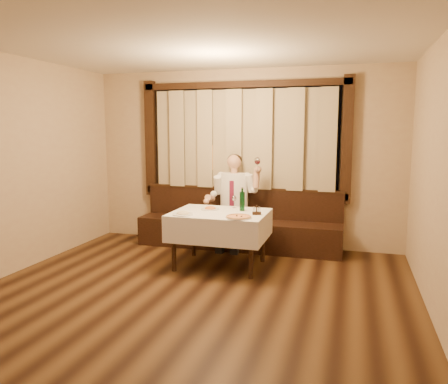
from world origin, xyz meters
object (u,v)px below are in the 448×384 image
(dining_table, at_px, (220,220))
(pasta_red, at_px, (210,207))
(banquette, at_px, (239,228))
(seated_man, at_px, (233,195))
(pasta_cream, at_px, (183,212))
(cruet_caddy, at_px, (257,211))
(pizza, at_px, (239,217))
(green_bottle, at_px, (242,201))

(dining_table, relative_size, pasta_red, 5.03)
(banquette, height_order, seated_man, seated_man)
(seated_man, bearing_deg, pasta_cream, -104.65)
(banquette, bearing_deg, cruet_caddy, -64.15)
(pizza, bearing_deg, cruet_caddy, 58.81)
(banquette, bearing_deg, seated_man, -127.39)
(dining_table, bearing_deg, green_bottle, 30.83)
(pasta_red, relative_size, green_bottle, 0.78)
(banquette, distance_m, seated_man, 0.55)
(pizza, bearing_deg, pasta_cream, -179.40)
(pasta_cream, bearing_deg, seated_man, 75.35)
(seated_man, bearing_deg, banquette, 52.61)
(cruet_caddy, bearing_deg, dining_table, 159.76)
(cruet_caddy, bearing_deg, pizza, -136.61)
(pasta_red, distance_m, cruet_caddy, 0.71)
(pasta_cream, xyz_separation_m, green_bottle, (0.67, 0.49, 0.10))
(banquette, distance_m, dining_table, 1.08)
(pasta_red, xyz_separation_m, pasta_cream, (-0.23, -0.45, 0.00))
(pasta_cream, relative_size, cruet_caddy, 2.17)
(pizza, height_order, pasta_red, pasta_red)
(dining_table, distance_m, pizza, 0.49)
(pasta_red, relative_size, pasta_cream, 0.94)
(dining_table, xyz_separation_m, green_bottle, (0.27, 0.16, 0.24))
(pasta_cream, distance_m, seated_man, 1.31)
(banquette, distance_m, green_bottle, 1.08)
(dining_table, xyz_separation_m, pizza, (0.35, -0.32, 0.12))
(pasta_red, bearing_deg, pasta_cream, -116.56)
(banquette, xyz_separation_m, cruet_caddy, (0.52, -1.07, 0.49))
(dining_table, distance_m, seated_man, 0.96)
(cruet_caddy, bearing_deg, green_bottle, 124.96)
(pasta_cream, distance_m, cruet_caddy, 0.96)
(pasta_red, bearing_deg, green_bottle, 5.33)
(green_bottle, relative_size, cruet_caddy, 2.62)
(pasta_cream, xyz_separation_m, seated_man, (0.33, 1.27, 0.06))
(pasta_cream, height_order, seated_man, seated_man)
(banquette, bearing_deg, pizza, -75.57)
(dining_table, bearing_deg, pasta_cream, -140.27)
(pasta_cream, bearing_deg, dining_table, 39.73)
(pizza, xyz_separation_m, green_bottle, (-0.08, 0.49, 0.12))
(pasta_red, xyz_separation_m, green_bottle, (0.44, 0.04, 0.10))
(green_bottle, bearing_deg, pizza, -80.98)
(pasta_red, height_order, cruet_caddy, cruet_caddy)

